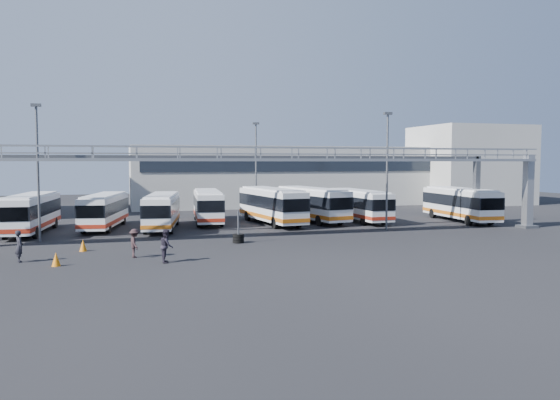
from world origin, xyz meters
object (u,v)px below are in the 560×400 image
object	(u,v)px
light_pole_left	(38,165)
bus_1	(31,212)
bus_7	(358,204)
pedestrian_b	(167,246)
bus_3	(162,210)
cone_left	(56,259)
pedestrian_a	(19,246)
pedestrian_c	(135,243)
bus_6	(311,203)
cone_right	(83,245)
bus_2	(104,210)
bus_9	(460,203)
light_pole_back	(256,164)
bus_4	(208,205)
bus_5	(272,204)
tire_stack	(238,237)
light_pole_mid	(387,164)

from	to	relation	value
light_pole_left	bus_1	bearing A→B (deg)	103.93
bus_7	bus_1	bearing A→B (deg)	179.56
pedestrian_b	bus_3	bearing A→B (deg)	-0.35
light_pole_left	cone_left	size ratio (longest dim) A/B	12.87
pedestrian_a	pedestrian_c	world-z (taller)	pedestrian_a
bus_6	cone_right	size ratio (longest dim) A/B	14.64
bus_2	bus_3	bearing A→B (deg)	-9.74
pedestrian_c	pedestrian_b	bearing A→B (deg)	-148.32
cone_left	bus_9	bearing A→B (deg)	21.20
light_pole_back	cone_right	bearing A→B (deg)	-130.48
bus_6	cone_left	distance (m)	28.14
bus_2	bus_6	bearing A→B (deg)	11.76
bus_4	bus_5	distance (m)	6.29
bus_2	pedestrian_b	world-z (taller)	bus_2
light_pole_back	cone_left	bearing A→B (deg)	-125.86
bus_9	pedestrian_b	distance (m)	33.39
pedestrian_a	pedestrian_c	bearing A→B (deg)	-112.48
pedestrian_a	bus_6	bearing A→B (deg)	-76.37
bus_7	tire_stack	size ratio (longest dim) A/B	4.41
bus_9	cone_left	bearing A→B (deg)	-154.62
light_pole_left	cone_left	distance (m)	12.06
bus_9	pedestrian_a	distance (m)	40.29
light_pole_back	bus_6	size ratio (longest dim) A/B	0.89
light_pole_back	pedestrian_b	distance (m)	28.05
light_pole_back	pedestrian_c	world-z (taller)	light_pole_back
bus_4	bus_6	xyz separation A→B (m)	(10.04, -1.72, 0.12)
pedestrian_a	pedestrian_c	size ratio (longest dim) A/B	1.06
bus_3	light_pole_back	bearing A→B (deg)	49.44
light_pole_mid	light_pole_back	xyz separation A→B (m)	(-8.00, 15.00, 0.00)
pedestrian_a	bus_3	bearing A→B (deg)	-53.97
bus_5	bus_2	bearing A→B (deg)	170.99
bus_6	bus_7	bearing A→B (deg)	-22.87
light_pole_left	bus_4	size ratio (longest dim) A/B	0.96
bus_6	pedestrian_a	size ratio (longest dim) A/B	6.00
bus_2	bus_3	xyz separation A→B (m)	(4.88, -1.83, 0.02)
light_pole_mid	bus_9	size ratio (longest dim) A/B	0.92
light_pole_back	bus_4	size ratio (longest dim) A/B	0.96
bus_7	pedestrian_a	size ratio (longest dim) A/B	5.49
bus_3	bus_4	distance (m)	6.04
bus_2	bus_6	distance (m)	19.56
light_pole_left	bus_3	world-z (taller)	light_pole_left
bus_9	pedestrian_c	world-z (taller)	bus_9
bus_1	cone_right	size ratio (longest dim) A/B	14.04
pedestrian_b	tire_stack	distance (m)	8.57
bus_1	tire_stack	bearing A→B (deg)	-27.45
pedestrian_b	bus_9	bearing A→B (deg)	-61.31
bus_1	pedestrian_a	size ratio (longest dim) A/B	5.75
bus_7	pedestrian_a	bearing A→B (deg)	-154.57
pedestrian_a	pedestrian_c	distance (m)	6.61
bus_6	bus_5	bearing A→B (deg)	-178.53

